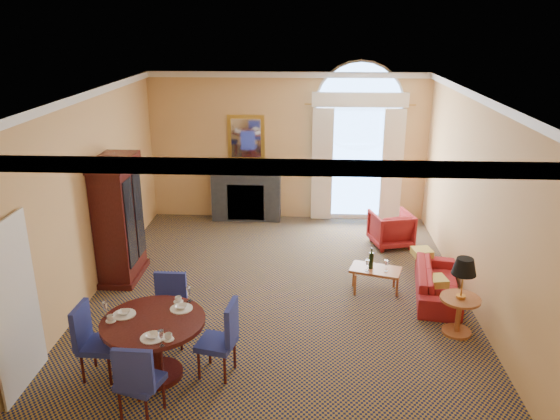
# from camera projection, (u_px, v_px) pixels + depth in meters

# --- Properties ---
(ground) EXTENTS (7.50, 7.50, 0.00)m
(ground) POSITION_uv_depth(u_px,v_px,m) (278.00, 296.00, 8.81)
(ground) COLOR #121839
(ground) RESTS_ON ground
(room_envelope) EXTENTS (6.04, 7.52, 3.45)m
(room_envelope) POSITION_uv_depth(u_px,v_px,m) (279.00, 134.00, 8.61)
(room_envelope) COLOR tan
(room_envelope) RESTS_ON ground
(armoire) EXTENTS (0.61, 1.08, 2.13)m
(armoire) POSITION_uv_depth(u_px,v_px,m) (119.00, 221.00, 9.15)
(armoire) COLOR #340D0B
(armoire) RESTS_ON ground
(dining_table) EXTENTS (1.27, 1.27, 1.00)m
(dining_table) POSITION_uv_depth(u_px,v_px,m) (154.00, 335.00, 6.66)
(dining_table) COLOR #340D0B
(dining_table) RESTS_ON ground
(dining_chair_north) EXTENTS (0.48, 0.48, 0.98)m
(dining_chair_north) POSITION_uv_depth(u_px,v_px,m) (170.00, 304.00, 7.44)
(dining_chair_north) COLOR navy
(dining_chair_north) RESTS_ON ground
(dining_chair_south) EXTENTS (0.55, 0.55, 0.98)m
(dining_chair_south) POSITION_uv_depth(u_px,v_px,m) (137.00, 378.00, 5.91)
(dining_chair_south) COLOR navy
(dining_chair_south) RESTS_ON ground
(dining_chair_east) EXTENTS (0.52, 0.52, 0.98)m
(dining_chair_east) POSITION_uv_depth(u_px,v_px,m) (224.00, 334.00, 6.72)
(dining_chair_east) COLOR navy
(dining_chair_east) RESTS_ON ground
(dining_chair_west) EXTENTS (0.47, 0.45, 0.98)m
(dining_chair_west) POSITION_uv_depth(u_px,v_px,m) (91.00, 337.00, 6.68)
(dining_chair_west) COLOR navy
(dining_chair_west) RESTS_ON ground
(sofa) EXTENTS (0.90, 1.75, 0.49)m
(sofa) POSITION_uv_depth(u_px,v_px,m) (438.00, 283.00, 8.73)
(sofa) COLOR maroon
(sofa) RESTS_ON ground
(armchair) EXTENTS (0.90, 0.92, 0.69)m
(armchair) POSITION_uv_depth(u_px,v_px,m) (391.00, 229.00, 10.68)
(armchair) COLOR maroon
(armchair) RESTS_ON ground
(coffee_table) EXTENTS (0.89, 0.66, 0.76)m
(coffee_table) POSITION_uv_depth(u_px,v_px,m) (375.00, 270.00, 8.85)
(coffee_table) COLOR #AB5E33
(coffee_table) RESTS_ON ground
(side_table) EXTENTS (0.56, 0.56, 1.14)m
(side_table) POSITION_uv_depth(u_px,v_px,m) (462.00, 287.00, 7.54)
(side_table) COLOR #AB5E33
(side_table) RESTS_ON ground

